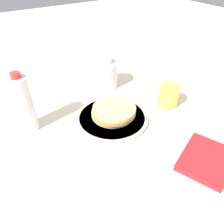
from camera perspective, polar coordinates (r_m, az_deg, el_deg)
ground_plane at (r=0.81m, az=1.37°, el=-2.63°), size 4.00×4.00×0.00m
plate at (r=0.82m, az=-0.00°, el=-1.45°), size 0.27×0.27×0.01m
pancake_stack at (r=0.80m, az=0.25°, el=0.11°), size 0.16×0.17×0.04m
juice_glass at (r=0.91m, az=14.53°, el=4.17°), size 0.08×0.08×0.08m
cream_jug at (r=0.99m, az=-1.64°, el=10.02°), size 0.11×0.11×0.15m
water_bottle_near at (r=0.78m, az=-22.01°, el=1.91°), size 0.06×0.06×0.22m
napkin at (r=0.73m, az=23.27°, el=-11.25°), size 0.21×0.19×0.02m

